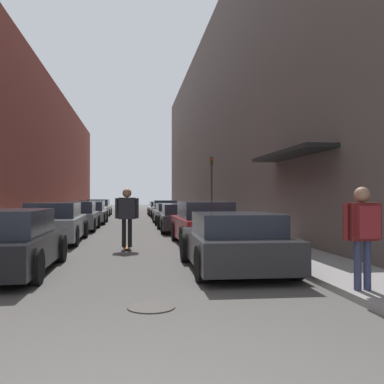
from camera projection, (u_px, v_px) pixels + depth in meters
The scene contains 21 objects.
ground at pixel (129, 225), 24.29m from camera, with size 118.50×118.50×0.00m, color #4C4947.
curb_strip_left at pixel (64, 219), 29.02m from camera, with size 1.80×53.87×0.12m.
curb_strip_right at pixel (193, 218), 30.24m from camera, with size 1.80×53.87×0.12m.
building_row_left at pixel (20, 147), 28.67m from camera, with size 4.90×53.87×9.80m.
building_row_right at pixel (233, 125), 30.70m from camera, with size 4.90×53.87×13.56m.
parked_car_left_0 at pixel (4, 243), 8.95m from camera, with size 2.06×4.44×1.34m.
parked_car_left_1 at pixel (55, 223), 14.99m from camera, with size 1.93×4.70×1.40m.
parked_car_left_2 at pixel (78, 216), 20.33m from camera, with size 1.90×4.30×1.37m.
parked_car_left_3 at pixel (89, 213), 25.37m from camera, with size 2.09×4.04×1.30m.
parked_car_left_4 at pixel (93, 210), 30.21m from camera, with size 1.96×4.37×1.33m.
parked_car_left_5 at pixel (99, 208), 35.69m from camera, with size 2.00×4.45×1.36m.
parked_car_right_0 at pixel (235, 242), 9.33m from camera, with size 2.06×4.07×1.25m.
parked_car_right_1 at pixel (204, 224), 14.30m from camera, with size 1.89×4.44×1.44m.
parked_car_right_2 at pixel (181, 218), 19.71m from camera, with size 2.02×4.59×1.26m.
parked_car_right_3 at pixel (170, 214), 25.04m from camera, with size 1.92×4.34×1.20m.
parked_car_right_4 at pixel (165, 210), 30.18m from camera, with size 1.91×4.03×1.34m.
parked_car_right_5 at pixel (160, 209), 35.79m from camera, with size 2.03×4.70×1.18m.
skateboarder at pixel (127, 212), 12.96m from camera, with size 0.71×0.78×1.85m.
manhole_cover at pixel (151, 307), 6.20m from camera, with size 0.70×0.70×0.02m.
traffic_light at pixel (212, 183), 22.26m from camera, with size 0.16×0.22×3.54m.
pedestrian at pixel (363, 226), 6.79m from camera, with size 0.66×0.36×1.65m.
Camera 1 is at (0.21, -3.03, 1.62)m, focal length 40.00 mm.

